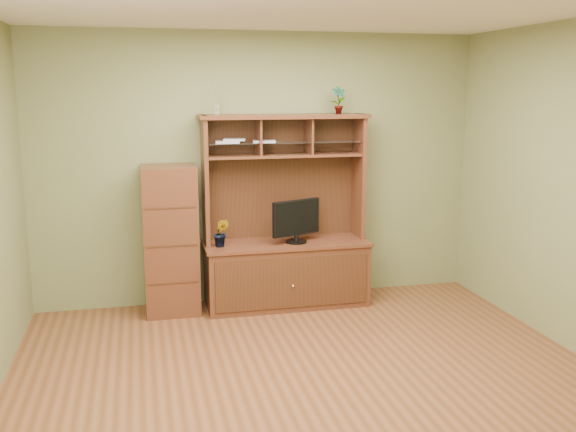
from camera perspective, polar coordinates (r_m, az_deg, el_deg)
name	(u,v)px	position (r m, az deg, el deg)	size (l,w,h in m)	color
room	(312,202)	(4.57, 2.13, 1.21)	(4.54, 4.04, 2.74)	brown
media_hutch	(286,254)	(6.43, -0.21, -3.35)	(1.66, 0.61, 1.90)	#4A2415
monitor	(296,220)	(6.29, 0.74, -0.39)	(0.51, 0.24, 0.43)	black
orchid_plant	(221,233)	(6.18, -5.96, -1.50)	(0.15, 0.12, 0.27)	#28551D
top_plant	(338,100)	(6.44, 4.50, 10.26)	(0.14, 0.10, 0.27)	#2F6021
reed_diffuser	(216,103)	(6.19, -6.44, 9.97)	(0.06, 0.06, 0.29)	silver
magazines	(242,141)	(6.24, -4.15, 6.67)	(0.60, 0.20, 0.04)	silver
side_cabinet	(171,240)	(6.26, -10.39, -2.12)	(0.51, 0.47, 1.43)	#4A2415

